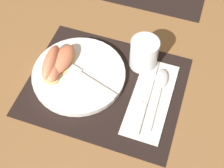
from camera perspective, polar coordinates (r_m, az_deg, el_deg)
The scene contains 11 objects.
ground_plane at distance 0.83m, azimuth -1.29°, elevation -0.45°, with size 3.00×3.00×0.00m, color olive.
placemat at distance 0.82m, azimuth -1.30°, elevation -0.37°, with size 0.41×0.33×0.00m.
plate at distance 0.84m, azimuth -6.08°, elevation 1.76°, with size 0.25×0.25×0.02m.
juice_glass at distance 0.84m, azimuth 5.84°, elevation 5.37°, with size 0.08×0.08×0.09m.
napkin at distance 0.81m, azimuth 7.16°, elevation -2.54°, with size 0.10×0.24×0.00m.
knife at distance 0.80m, azimuth 6.19°, elevation -2.44°, with size 0.03×0.23×0.01m.
spoon at distance 0.82m, azimuth 8.66°, elevation -0.50°, with size 0.04×0.19×0.01m.
fork at distance 0.82m, azimuth -5.57°, elevation 1.59°, with size 0.19×0.08×0.00m.
citrus_wedge_0 at distance 0.84m, azimuth -9.18°, elevation 4.31°, with size 0.07×0.12×0.04m.
citrus_wedge_1 at distance 0.84m, azimuth -11.07°, elevation 3.76°, with size 0.06×0.12×0.05m.
citrus_wedge_2 at distance 0.83m, azimuth -10.93°, elevation 2.96°, with size 0.08×0.11×0.03m.
Camera 1 is at (0.16, -0.42, 0.69)m, focal length 50.00 mm.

